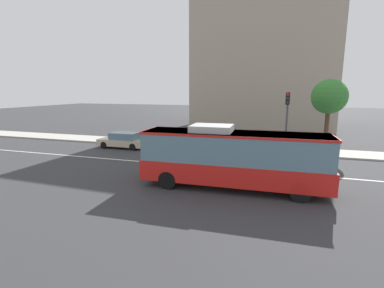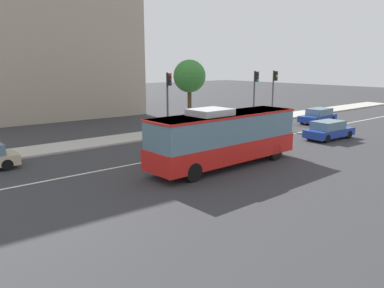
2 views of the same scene
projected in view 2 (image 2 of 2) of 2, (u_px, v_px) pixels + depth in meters
ground_plane at (213, 149)px, 26.64m from camera, size 160.00×160.00×0.00m
sidewalk_kerb at (156, 134)px, 31.95m from camera, size 80.00×3.15×0.14m
lane_centre_line at (213, 149)px, 26.63m from camera, size 76.00×0.16×0.01m
transit_bus at (225, 136)px, 21.92m from camera, size 10.06×2.76×3.46m
sedan_blue at (329, 130)px, 30.07m from camera, size 4.57×2.00×1.46m
sedan_blue_ahead at (318, 116)px, 38.20m from camera, size 4.57×1.97×1.46m
traffic_light_near_corner at (168, 93)px, 30.50m from camera, size 0.35×0.62×5.20m
traffic_light_mid_block at (274, 87)px, 38.91m from camera, size 0.33×0.62×5.20m
traffic_light_far_corner at (255, 88)px, 36.95m from camera, size 0.34×0.62×5.20m
street_tree_kerbside_left at (189, 77)px, 33.23m from camera, size 2.85×2.85×6.24m
office_block_background at (39, 24)px, 42.49m from camera, size 19.55×14.48×20.40m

